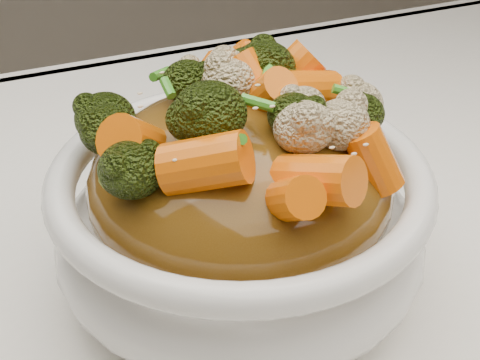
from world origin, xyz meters
name	(u,v)px	position (x,y,z in m)	size (l,w,h in m)	color
tablecloth	(322,313)	(0.00, 0.00, 0.73)	(1.20, 0.80, 0.04)	white
bowl	(240,226)	(-0.05, 0.03, 0.79)	(0.23, 0.23, 0.09)	white
sauce_base	(240,184)	(-0.05, 0.03, 0.83)	(0.18, 0.18, 0.10)	brown
carrots	(240,84)	(-0.05, 0.03, 0.89)	(0.18, 0.18, 0.05)	orange
broccoli	(240,86)	(-0.05, 0.03, 0.89)	(0.18, 0.18, 0.05)	black
cauliflower	(240,90)	(-0.05, 0.03, 0.89)	(0.18, 0.18, 0.04)	beige
scallions	(240,83)	(-0.05, 0.03, 0.89)	(0.14, 0.14, 0.02)	#37891F
sesame_seeds	(240,83)	(-0.05, 0.03, 0.89)	(0.16, 0.16, 0.01)	beige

